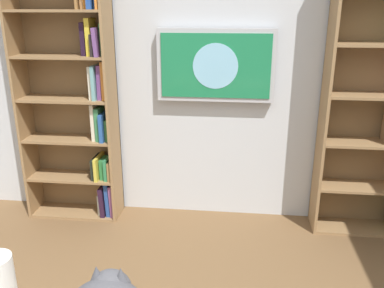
% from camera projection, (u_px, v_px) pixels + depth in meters
% --- Properties ---
extents(wall_back, '(4.52, 0.06, 2.70)m').
position_uv_depth(wall_back, '(218.00, 59.00, 3.24)').
color(wall_back, silver).
rests_on(wall_back, ground).
extents(bookshelf_right, '(0.78, 0.28, 2.07)m').
position_uv_depth(bookshelf_right, '(78.00, 100.00, 3.31)').
color(bookshelf_right, '#937047').
rests_on(bookshelf_right, ground).
extents(wall_mounted_tv, '(0.93, 0.07, 0.57)m').
position_uv_depth(wall_mounted_tv, '(216.00, 66.00, 3.18)').
color(wall_mounted_tv, '#B7B7BC').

